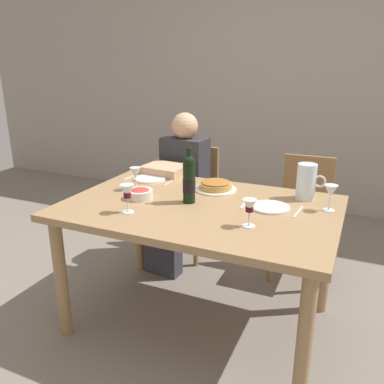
{
  "coord_description": "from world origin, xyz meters",
  "views": [
    {
      "loc": [
        0.81,
        -1.92,
        1.52
      ],
      "look_at": [
        -0.06,
        0.03,
        0.82
      ],
      "focal_mm": 37.25,
      "sensor_mm": 36.0,
      "label": 1
    }
  ],
  "objects_px": {
    "wine_glass_centre": "(250,207)",
    "baked_tart": "(216,186)",
    "water_pitcher": "(306,184)",
    "wine_glass_spare": "(331,192)",
    "wine_glass_left_diner": "(135,174)",
    "dinner_plate_right_setting": "(150,179)",
    "diner_left": "(178,187)",
    "chair_right": "(304,209)",
    "salad_bowl": "(140,193)",
    "wine_glass_right_diner": "(127,193)",
    "chair_left": "(192,193)",
    "wine_bottle": "(189,179)",
    "dinner_plate_left_setting": "(270,207)",
    "dining_table": "(200,220)"
  },
  "relations": [
    {
      "from": "salad_bowl",
      "to": "dinner_plate_left_setting",
      "type": "height_order",
      "value": "salad_bowl"
    },
    {
      "from": "wine_glass_spare",
      "to": "dining_table",
      "type": "bearing_deg",
      "value": -163.51
    },
    {
      "from": "salad_bowl",
      "to": "diner_left",
      "type": "relative_size",
      "value": 0.13
    },
    {
      "from": "dining_table",
      "to": "wine_glass_spare",
      "type": "xyz_separation_m",
      "value": [
        0.67,
        0.2,
        0.2
      ]
    },
    {
      "from": "dinner_plate_right_setting",
      "to": "diner_left",
      "type": "xyz_separation_m",
      "value": [
        0.04,
        0.34,
        -0.15
      ]
    },
    {
      "from": "dinner_plate_left_setting",
      "to": "wine_glass_left_diner",
      "type": "bearing_deg",
      "value": -179.0
    },
    {
      "from": "wine_glass_spare",
      "to": "chair_right",
      "type": "relative_size",
      "value": 0.16
    },
    {
      "from": "wine_glass_left_diner",
      "to": "dinner_plate_right_setting",
      "type": "relative_size",
      "value": 0.66
    },
    {
      "from": "dinner_plate_left_setting",
      "to": "salad_bowl",
      "type": "bearing_deg",
      "value": -168.75
    },
    {
      "from": "wine_glass_left_diner",
      "to": "chair_right",
      "type": "distance_m",
      "value": 1.27
    },
    {
      "from": "water_pitcher",
      "to": "wine_glass_left_diner",
      "type": "relative_size",
      "value": 1.46
    },
    {
      "from": "chair_left",
      "to": "diner_left",
      "type": "relative_size",
      "value": 0.75
    },
    {
      "from": "salad_bowl",
      "to": "wine_glass_left_diner",
      "type": "relative_size",
      "value": 1.06
    },
    {
      "from": "water_pitcher",
      "to": "wine_glass_spare",
      "type": "xyz_separation_m",
      "value": [
        0.15,
        -0.14,
        0.01
      ]
    },
    {
      "from": "water_pitcher",
      "to": "wine_glass_centre",
      "type": "height_order",
      "value": "water_pitcher"
    },
    {
      "from": "chair_left",
      "to": "wine_glass_centre",
      "type": "bearing_deg",
      "value": 130.76
    },
    {
      "from": "wine_glass_centre",
      "to": "baked_tart",
      "type": "bearing_deg",
      "value": 126.65
    },
    {
      "from": "wine_glass_left_diner",
      "to": "wine_glass_right_diner",
      "type": "bearing_deg",
      "value": -64.61
    },
    {
      "from": "salad_bowl",
      "to": "wine_glass_left_diner",
      "type": "distance_m",
      "value": 0.18
    },
    {
      "from": "dinner_plate_right_setting",
      "to": "salad_bowl",
      "type": "bearing_deg",
      "value": -68.74
    },
    {
      "from": "salad_bowl",
      "to": "dinner_plate_left_setting",
      "type": "xyz_separation_m",
      "value": [
        0.73,
        0.15,
        -0.03
      ]
    },
    {
      "from": "wine_glass_left_diner",
      "to": "water_pitcher",
      "type": "bearing_deg",
      "value": 14.15
    },
    {
      "from": "chair_right",
      "to": "dinner_plate_left_setting",
      "type": "bearing_deg",
      "value": 83.81
    },
    {
      "from": "wine_bottle",
      "to": "diner_left",
      "type": "bearing_deg",
      "value": 121.05
    },
    {
      "from": "wine_glass_left_diner",
      "to": "wine_glass_right_diner",
      "type": "xyz_separation_m",
      "value": [
        0.17,
        -0.35,
        0.01
      ]
    },
    {
      "from": "salad_bowl",
      "to": "wine_glass_centre",
      "type": "relative_size",
      "value": 1.09
    },
    {
      "from": "baked_tart",
      "to": "wine_glass_centre",
      "type": "relative_size",
      "value": 1.87
    },
    {
      "from": "dinner_plate_right_setting",
      "to": "diner_left",
      "type": "bearing_deg",
      "value": 83.03
    },
    {
      "from": "dinner_plate_left_setting",
      "to": "wine_glass_centre",
      "type": "bearing_deg",
      "value": -97.32
    },
    {
      "from": "chair_left",
      "to": "chair_right",
      "type": "height_order",
      "value": "same"
    },
    {
      "from": "dinner_plate_left_setting",
      "to": "wine_glass_right_diner",
      "type": "bearing_deg",
      "value": -151.48
    },
    {
      "from": "baked_tart",
      "to": "wine_glass_right_diner",
      "type": "height_order",
      "value": "wine_glass_right_diner"
    },
    {
      "from": "chair_right",
      "to": "wine_glass_centre",
      "type": "bearing_deg",
      "value": 83.35
    },
    {
      "from": "salad_bowl",
      "to": "wine_glass_centre",
      "type": "height_order",
      "value": "wine_glass_centre"
    },
    {
      "from": "dining_table",
      "to": "water_pitcher",
      "type": "height_order",
      "value": "water_pitcher"
    },
    {
      "from": "diner_left",
      "to": "dinner_plate_right_setting",
      "type": "bearing_deg",
      "value": 87.98
    },
    {
      "from": "dinner_plate_right_setting",
      "to": "chair_right",
      "type": "bearing_deg",
      "value": 30.91
    },
    {
      "from": "salad_bowl",
      "to": "dinner_plate_right_setting",
      "type": "bearing_deg",
      "value": 111.26
    },
    {
      "from": "wine_bottle",
      "to": "salad_bowl",
      "type": "relative_size",
      "value": 2.08
    },
    {
      "from": "baked_tart",
      "to": "diner_left",
      "type": "relative_size",
      "value": 0.22
    },
    {
      "from": "wine_bottle",
      "to": "diner_left",
      "type": "xyz_separation_m",
      "value": [
        -0.39,
        0.64,
        -0.28
      ]
    },
    {
      "from": "dinner_plate_left_setting",
      "to": "dinner_plate_right_setting",
      "type": "bearing_deg",
      "value": 166.2
    },
    {
      "from": "dining_table",
      "to": "chair_right",
      "type": "bearing_deg",
      "value": 63.14
    },
    {
      "from": "baked_tart",
      "to": "wine_glass_right_diner",
      "type": "distance_m",
      "value": 0.62
    },
    {
      "from": "baked_tart",
      "to": "wine_glass_spare",
      "type": "height_order",
      "value": "wine_glass_spare"
    },
    {
      "from": "salad_bowl",
      "to": "chair_right",
      "type": "xyz_separation_m",
      "value": [
        0.81,
        0.93,
        -0.29
      ]
    },
    {
      "from": "diner_left",
      "to": "chair_right",
      "type": "bearing_deg",
      "value": -160.86
    },
    {
      "from": "dinner_plate_left_setting",
      "to": "baked_tart",
      "type": "bearing_deg",
      "value": 154.93
    },
    {
      "from": "wine_glass_spare",
      "to": "wine_glass_right_diner",
      "type": "bearing_deg",
      "value": -154.58
    },
    {
      "from": "wine_bottle",
      "to": "dinner_plate_left_setting",
      "type": "xyz_separation_m",
      "value": [
        0.44,
        0.09,
        -0.13
      ]
    }
  ]
}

